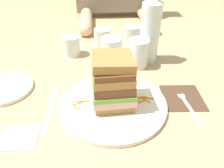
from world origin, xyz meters
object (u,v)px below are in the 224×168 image
object	(u,v)px
empty_tumbler_0	(132,35)
empty_tumbler_1	(102,38)
sandwich	(113,82)
side_plate	(4,88)
main_plate	(113,104)
knife	(50,108)
fork	(186,101)
juice_glass	(138,55)
empty_tumbler_3	(113,50)
napkin_dark	(183,97)
napkin_pink	(19,137)
empty_tumbler_2	(71,46)
water_bottle	(150,29)

from	to	relation	value
empty_tumbler_0	empty_tumbler_1	xyz separation A→B (m)	(-0.12, -0.01, -0.00)
sandwich	side_plate	xyz separation A→B (m)	(-0.33, 0.10, -0.07)
main_plate	knife	world-z (taller)	main_plate
fork	sandwich	bearing A→B (deg)	178.94
knife	juice_glass	distance (m)	0.35
juice_glass	empty_tumbler_3	bearing A→B (deg)	152.95
sandwich	napkin_dark	xyz separation A→B (m)	(0.21, 0.02, -0.08)
main_plate	side_plate	distance (m)	0.34
napkin_dark	napkin_pink	size ratio (longest dim) A/B	1.35
empty_tumbler_0	side_plate	xyz separation A→B (m)	(-0.44, -0.30, -0.03)
juice_glass	empty_tumbler_3	xyz separation A→B (m)	(-0.09, 0.04, 0.00)
napkin_pink	main_plate	bearing A→B (deg)	22.77
empty_tumbler_2	napkin_pink	size ratio (longest dim) A/B	0.83
empty_tumbler_0	empty_tumbler_1	world-z (taller)	empty_tumbler_0
juice_glass	empty_tumbler_2	bearing A→B (deg)	156.56
napkin_pink	knife	bearing A→B (deg)	59.27
fork	juice_glass	distance (m)	0.24
empty_tumbler_0	empty_tumbler_1	size ratio (longest dim) A/B	1.08
empty_tumbler_1	empty_tumbler_2	size ratio (longest dim) A/B	0.99
knife	side_plate	world-z (taller)	side_plate
empty_tumbler_2	napkin_pink	bearing A→B (deg)	-102.92
empty_tumbler_0	empty_tumbler_2	bearing A→B (deg)	-162.80
empty_tumbler_0	empty_tumbler_3	xyz separation A→B (m)	(-0.09, -0.14, 0.00)
empty_tumbler_2	side_plate	distance (m)	0.29
empty_tumbler_1	side_plate	xyz separation A→B (m)	(-0.31, -0.29, -0.03)
napkin_dark	empty_tumbler_3	size ratio (longest dim) A/B	1.36
empty_tumbler_2	fork	bearing A→B (deg)	-43.22
empty_tumbler_3	empty_tumbler_1	bearing A→B (deg)	104.13
fork	empty_tumbler_0	distance (m)	0.41
empty_tumbler_3	sandwich	bearing A→B (deg)	-94.57
sandwich	water_bottle	world-z (taller)	water_bottle
empty_tumbler_2	empty_tumbler_3	world-z (taller)	empty_tumbler_3
napkin_dark	juice_glass	xyz separation A→B (m)	(-0.10, 0.19, 0.04)
main_plate	juice_glass	distance (m)	0.24
fork	napkin_pink	bearing A→B (deg)	-167.96
water_bottle	empty_tumbler_1	size ratio (longest dim) A/B	3.62
juice_glass	empty_tumbler_1	size ratio (longest dim) A/B	1.33
main_plate	empty_tumbler_1	bearing A→B (deg)	91.79
empty_tumbler_2	empty_tumbler_0	bearing A→B (deg)	17.20
fork	empty_tumbler_3	size ratio (longest dim) A/B	1.85
main_plate	sandwich	xyz separation A→B (m)	(0.00, 0.00, 0.07)
knife	empty_tumbler_3	xyz separation A→B (m)	(0.19, 0.26, 0.04)
napkin_pink	fork	bearing A→B (deg)	12.04
main_plate	sandwich	distance (m)	0.07
sandwich	water_bottle	distance (m)	0.30
fork	side_plate	bearing A→B (deg)	169.09
empty_tumbler_1	water_bottle	bearing A→B (deg)	-39.54
juice_glass	empty_tumbler_2	distance (m)	0.26
napkin_dark	empty_tumbler_0	size ratio (longest dim) A/B	1.52
main_plate	water_bottle	xyz separation A→B (m)	(0.15, 0.25, 0.11)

